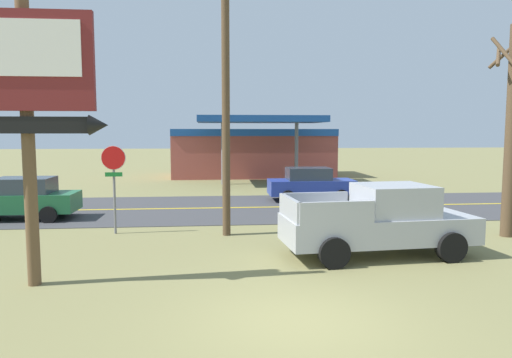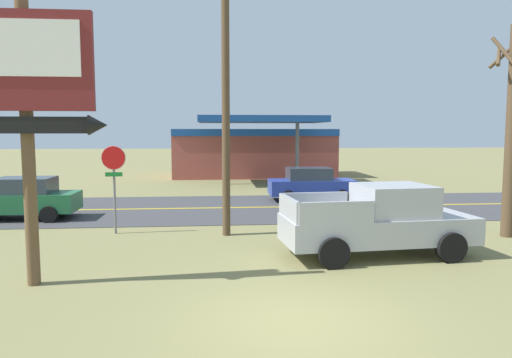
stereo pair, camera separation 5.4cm
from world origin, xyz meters
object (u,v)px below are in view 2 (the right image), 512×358
object	(u,v)px
gas_station	(253,151)
car_green_mid_lane	(22,198)
stop_sign	(114,174)
utility_pole	(226,77)
car_blue_near_lane	(311,184)
motel_sign	(26,91)
pickup_silver_parked_on_lawn	(380,221)

from	to	relation	value
gas_station	car_green_mid_lane	world-z (taller)	gas_station
stop_sign	utility_pole	world-z (taller)	utility_pole
utility_pole	car_green_mid_lane	xyz separation A→B (m)	(-7.83, 3.58, -4.33)
utility_pole	car_blue_near_lane	bearing A→B (deg)	59.79
car_blue_near_lane	motel_sign	bearing A→B (deg)	-125.19
motel_sign	gas_station	xyz separation A→B (m)	(7.09, 25.85, -2.33)
gas_station	car_blue_near_lane	world-z (taller)	gas_station
motel_sign	gas_station	size ratio (longest dim) A/B	0.52
gas_station	car_green_mid_lane	xyz separation A→B (m)	(-10.53, -17.38, -1.11)
motel_sign	car_blue_near_lane	distance (m)	15.65
stop_sign	pickup_silver_parked_on_lawn	xyz separation A→B (m)	(7.83, -3.59, -1.06)
stop_sign	car_green_mid_lane	world-z (taller)	stop_sign
stop_sign	pickup_silver_parked_on_lawn	size ratio (longest dim) A/B	0.55
stop_sign	car_blue_near_lane	world-z (taller)	stop_sign
utility_pole	pickup_silver_parked_on_lawn	distance (m)	6.61
gas_station	car_blue_near_lane	bearing A→B (deg)	-82.72
motel_sign	utility_pole	xyz separation A→B (m)	(4.38, 4.90, 0.88)
motel_sign	gas_station	distance (m)	26.91
gas_station	stop_sign	bearing A→B (deg)	-107.47
utility_pole	car_blue_near_lane	world-z (taller)	utility_pole
pickup_silver_parked_on_lawn	car_green_mid_lane	size ratio (longest dim) A/B	1.27
car_blue_near_lane	car_green_mid_lane	distance (m)	12.87
utility_pole	car_green_mid_lane	distance (m)	9.63
utility_pole	car_green_mid_lane	bearing A→B (deg)	155.43
motel_sign	pickup_silver_parked_on_lawn	bearing A→B (deg)	12.42
car_blue_near_lane	pickup_silver_parked_on_lawn	bearing A→B (deg)	-91.56
gas_station	pickup_silver_parked_on_lawn	xyz separation A→B (m)	(1.42, -23.98, -0.98)
stop_sign	gas_station	distance (m)	21.37
stop_sign	utility_pole	xyz separation A→B (m)	(3.71, -0.57, 3.13)
stop_sign	car_blue_near_lane	distance (m)	10.79
stop_sign	gas_station	xyz separation A→B (m)	(6.41, 20.38, -0.08)
stop_sign	utility_pole	distance (m)	4.89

